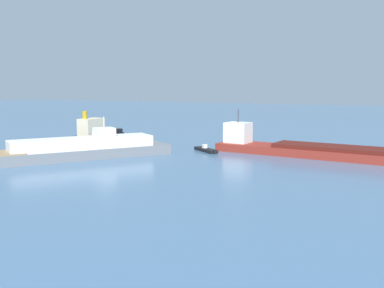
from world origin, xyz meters
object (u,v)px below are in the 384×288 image
(fishing_skiff, at_px, (206,150))
(tugboat, at_px, (94,135))
(white_riverboat, at_px, (83,149))
(cargo_barge, at_px, (379,155))

(fishing_skiff, bearing_deg, tugboat, 178.48)
(white_riverboat, bearing_deg, fishing_skiff, 46.29)
(white_riverboat, relative_size, cargo_barge, 0.48)
(fishing_skiff, relative_size, white_riverboat, 0.22)
(white_riverboat, height_order, tugboat, tugboat)
(fishing_skiff, distance_m, white_riverboat, 16.28)
(fishing_skiff, distance_m, cargo_barge, 21.57)
(cargo_barge, bearing_deg, tugboat, -178.41)
(fishing_skiff, relative_size, tugboat, 0.38)
(fishing_skiff, bearing_deg, cargo_barge, 4.41)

